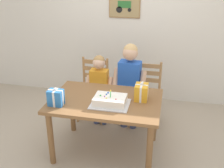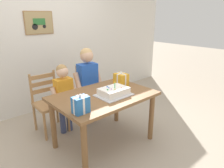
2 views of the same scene
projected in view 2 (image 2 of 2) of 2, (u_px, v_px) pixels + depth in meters
The scene contains 10 objects.
ground_plane at pixel (104, 142), 2.97m from camera, with size 20.00×20.00×0.00m, color tan.
back_wall at pixel (44, 40), 3.76m from camera, with size 6.40×0.11×2.60m.
dining_table at pixel (104, 102), 2.77m from camera, with size 1.31×0.90×0.74m.
birthday_cake at pixel (114, 92), 2.69m from camera, with size 0.44×0.34×0.19m.
gift_box_red_large at pixel (121, 80), 3.03m from camera, with size 0.15×0.19×0.22m.
gift_box_beside_cake at pixel (81, 105), 2.20m from camera, with size 0.17×0.13×0.22m.
chair_left at pixel (49, 102), 3.16m from camera, with size 0.42×0.42×0.92m.
chair_right at pixel (91, 90), 3.67m from camera, with size 0.42×0.42×0.92m.
child_older at pixel (88, 79), 3.29m from camera, with size 0.47×0.28×1.27m.
child_younger at pixel (64, 92), 3.05m from camera, with size 0.39×0.22×1.08m.
Camera 2 is at (-1.61, -1.98, 1.75)m, focal length 33.17 mm.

